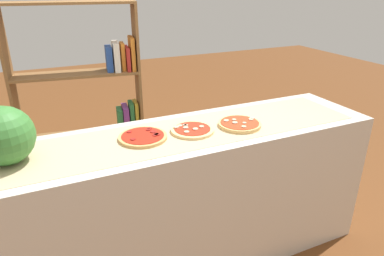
{
  "coord_description": "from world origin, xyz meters",
  "views": [
    {
      "loc": [
        -0.74,
        -1.62,
        1.66
      ],
      "look_at": [
        0.0,
        0.0,
        0.9
      ],
      "focal_mm": 32.62,
      "sensor_mm": 36.0,
      "label": 1
    }
  ],
  "objects_px": {
    "pizza_mushroom_1": "(192,130)",
    "pizza_mushroom_2": "(240,124)",
    "watermelon": "(4,136)",
    "pizza_pepperoni_0": "(143,137)",
    "bookshelf": "(95,105)"
  },
  "relations": [
    {
      "from": "pizza_mushroom_1",
      "to": "pizza_mushroom_2",
      "type": "xyz_separation_m",
      "value": [
        0.28,
        -0.04,
        0.0
      ]
    },
    {
      "from": "pizza_pepperoni_0",
      "to": "pizza_mushroom_1",
      "type": "distance_m",
      "value": 0.28
    },
    {
      "from": "pizza_mushroom_1",
      "to": "watermelon",
      "type": "height_order",
      "value": "watermelon"
    },
    {
      "from": "pizza_mushroom_1",
      "to": "pizza_mushroom_2",
      "type": "relative_size",
      "value": 0.99
    },
    {
      "from": "pizza_mushroom_2",
      "to": "watermelon",
      "type": "relative_size",
      "value": 0.9
    },
    {
      "from": "pizza_mushroom_2",
      "to": "bookshelf",
      "type": "distance_m",
      "value": 1.27
    },
    {
      "from": "pizza_mushroom_1",
      "to": "bookshelf",
      "type": "xyz_separation_m",
      "value": [
        -0.36,
        1.04,
        -0.13
      ]
    },
    {
      "from": "pizza_pepperoni_0",
      "to": "pizza_mushroom_1",
      "type": "xyz_separation_m",
      "value": [
        0.28,
        -0.02,
        -0.0
      ]
    },
    {
      "from": "pizza_mushroom_1",
      "to": "pizza_pepperoni_0",
      "type": "bearing_deg",
      "value": 175.58
    },
    {
      "from": "pizza_pepperoni_0",
      "to": "pizza_mushroom_2",
      "type": "relative_size",
      "value": 1.05
    },
    {
      "from": "watermelon",
      "to": "bookshelf",
      "type": "distance_m",
      "value": 1.19
    },
    {
      "from": "watermelon",
      "to": "pizza_pepperoni_0",
      "type": "bearing_deg",
      "value": -0.49
    },
    {
      "from": "pizza_pepperoni_0",
      "to": "pizza_mushroom_2",
      "type": "xyz_separation_m",
      "value": [
        0.56,
        -0.06,
        0.0
      ]
    },
    {
      "from": "pizza_mushroom_2",
      "to": "pizza_pepperoni_0",
      "type": "bearing_deg",
      "value": 173.43
    },
    {
      "from": "bookshelf",
      "to": "pizza_mushroom_2",
      "type": "bearing_deg",
      "value": -59.54
    }
  ]
}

